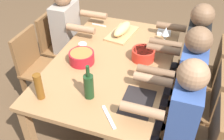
{
  "coord_description": "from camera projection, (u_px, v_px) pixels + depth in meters",
  "views": [
    {
      "loc": [
        -1.82,
        -0.63,
        2.12
      ],
      "look_at": [
        0.0,
        0.0,
        0.63
      ],
      "focal_mm": 41.82,
      "sensor_mm": 36.0,
      "label": 1
    }
  ],
  "objects": [
    {
      "name": "fork_near_center",
      "position": [
        147.0,
        77.0,
        2.17
      ],
      "size": [
        0.03,
        0.17,
        0.01
      ],
      "primitive_type": "cube",
      "rotation": [
        0.0,
        0.0,
        -0.07
      ],
      "color": "silver",
      "rests_on": "dining_table"
    },
    {
      "name": "carving_knife",
      "position": [
        109.0,
        117.0,
        1.83
      ],
      "size": [
        0.19,
        0.17,
        0.01
      ],
      "primitive_type": "cube",
      "rotation": [
        0.0,
        0.0,
        0.71
      ],
      "color": "silver",
      "rests_on": "dining_table"
    },
    {
      "name": "wine_bottle",
      "position": [
        89.0,
        86.0,
        1.93
      ],
      "size": [
        0.08,
        0.08,
        0.29
      ],
      "color": "#193819",
      "rests_on": "dining_table"
    },
    {
      "name": "fork_near_right",
      "position": [
        157.0,
        50.0,
        2.5
      ],
      "size": [
        0.04,
        0.17,
        0.01
      ],
      "primitive_type": "cube",
      "rotation": [
        0.0,
        0.0,
        0.14
      ],
      "color": "silver",
      "rests_on": "dining_table"
    },
    {
      "name": "beer_bottle",
      "position": [
        39.0,
        87.0,
        1.92
      ],
      "size": [
        0.06,
        0.06,
        0.22
      ],
      "primitive_type": "cylinder",
      "color": "brown",
      "rests_on": "dining_table"
    },
    {
      "name": "bread_loaf",
      "position": [
        122.0,
        29.0,
        2.7
      ],
      "size": [
        0.33,
        0.16,
        0.09
      ],
      "primitive_type": "ellipsoid",
      "rotation": [
        0.0,
        0.0,
        -0.15
      ],
      "color": "tan",
      "rests_on": "cutting_board"
    },
    {
      "name": "placemat_near_left",
      "position": [
        138.0,
        102.0,
        1.95
      ],
      "size": [
        0.32,
        0.23,
        0.01
      ],
      "primitive_type": "cube",
      "color": "black",
      "rests_on": "dining_table"
    },
    {
      "name": "serving_bowl_fruit",
      "position": [
        82.0,
        57.0,
        2.31
      ],
      "size": [
        0.23,
        0.23,
        0.1
      ],
      "color": "#B21923",
      "rests_on": "dining_table"
    },
    {
      "name": "napkin_stack",
      "position": [
        164.0,
        32.0,
        2.75
      ],
      "size": [
        0.15,
        0.15,
        0.02
      ],
      "primitive_type": "cube",
      "rotation": [
        0.0,
        0.0,
        0.11
      ],
      "color": "white",
      "rests_on": "dining_table"
    },
    {
      "name": "diner_near_center",
      "position": [
        184.0,
        79.0,
        2.23
      ],
      "size": [
        0.41,
        0.53,
        1.2
      ],
      "color": "#2D2D38",
      "rests_on": "ground_plane"
    },
    {
      "name": "fork_far_right",
      "position": [
        99.0,
        25.0,
        2.9
      ],
      "size": [
        0.03,
        0.17,
        0.01
      ],
      "primitive_type": "cube",
      "rotation": [
        0.0,
        0.0,
        -0.05
      ],
      "color": "silver",
      "rests_on": "dining_table"
    },
    {
      "name": "cutting_board",
      "position": [
        122.0,
        34.0,
        2.74
      ],
      "size": [
        0.43,
        0.28,
        0.02
      ],
      "primitive_type": "cube",
      "rotation": [
        0.0,
        0.0,
        -0.15
      ],
      "color": "tan",
      "rests_on": "dining_table"
    },
    {
      "name": "chair_far_right",
      "position": [
        57.0,
        44.0,
        3.08
      ],
      "size": [
        0.4,
        0.4,
        0.85
      ],
      "color": "brown",
      "rests_on": "ground_plane"
    },
    {
      "name": "diner_near_right",
      "position": [
        190.0,
        52.0,
        2.56
      ],
      "size": [
        0.41,
        0.53,
        1.2
      ],
      "color": "#2D2D38",
      "rests_on": "ground_plane"
    },
    {
      "name": "chair_far_center",
      "position": [
        37.0,
        65.0,
        2.75
      ],
      "size": [
        0.4,
        0.4,
        0.85
      ],
      "color": "brown",
      "rests_on": "ground_plane"
    },
    {
      "name": "chair_near_center",
      "position": [
        201.0,
        102.0,
        2.31
      ],
      "size": [
        0.4,
        0.4,
        0.85
      ],
      "color": "brown",
      "rests_on": "ground_plane"
    },
    {
      "name": "dining_table",
      "position": [
        112.0,
        68.0,
        2.42
      ],
      "size": [
        1.61,
        1.03,
        0.74
      ],
      "color": "#9E7044",
      "rests_on": "ground_plane"
    },
    {
      "name": "ground_plane",
      "position": [
        112.0,
        116.0,
        2.82
      ],
      "size": [
        8.0,
        8.0,
        0.0
      ],
      "primitive_type": "plane",
      "color": "brown"
    },
    {
      "name": "cup_far_center",
      "position": [
        83.0,
        47.0,
        2.48
      ],
      "size": [
        0.08,
        0.08,
        0.08
      ],
      "primitive_type": "cylinder",
      "color": "white",
      "rests_on": "dining_table"
    },
    {
      "name": "serving_bowl_greens",
      "position": [
        143.0,
        54.0,
        2.35
      ],
      "size": [
        0.21,
        0.21,
        0.1
      ],
      "color": "red",
      "rests_on": "dining_table"
    },
    {
      "name": "chair_near_right",
      "position": [
        204.0,
        73.0,
        2.64
      ],
      "size": [
        0.4,
        0.4,
        0.85
      ],
      "color": "brown",
      "rests_on": "ground_plane"
    },
    {
      "name": "diner_near_left",
      "position": [
        177.0,
        116.0,
        1.9
      ],
      "size": [
        0.41,
        0.53,
        1.2
      ],
      "color": "#2D2D38",
      "rests_on": "ground_plane"
    },
    {
      "name": "diner_far_right",
      "position": [
        70.0,
        30.0,
        2.9
      ],
      "size": [
        0.41,
        0.53,
        1.2
      ],
      "color": "#2D2D38",
      "rests_on": "ground_plane"
    },
    {
      "name": "wine_glass",
      "position": [
        166.0,
        32.0,
        2.55
      ],
      "size": [
        0.08,
        0.08,
        0.17
      ],
      "color": "silver",
      "rests_on": "dining_table"
    }
  ]
}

